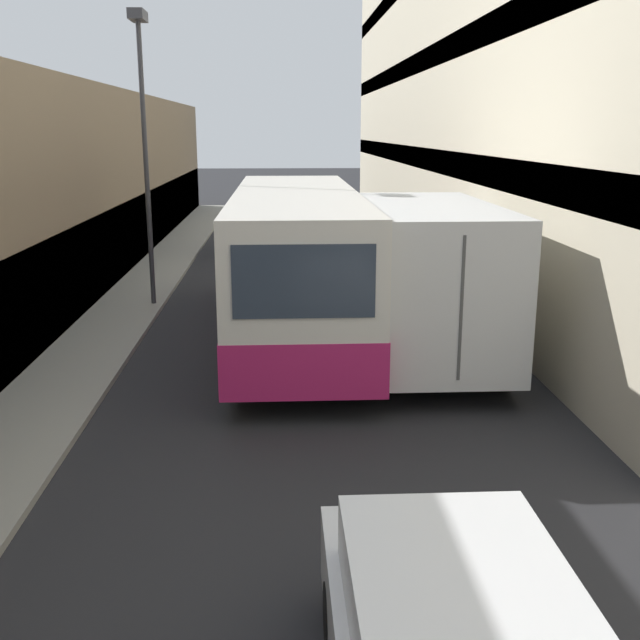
# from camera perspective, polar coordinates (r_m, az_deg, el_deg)

# --- Properties ---
(ground_plane) EXTENTS (150.00, 150.00, 0.00)m
(ground_plane) POSITION_cam_1_polar(r_m,az_deg,el_deg) (15.32, -0.92, -2.59)
(ground_plane) COLOR #232326
(sidewalk_left) EXTENTS (1.76, 60.00, 0.11)m
(sidewalk_left) POSITION_cam_1_polar(r_m,az_deg,el_deg) (15.80, -17.30, -2.53)
(sidewalk_left) COLOR gray
(sidewalk_left) RESTS_ON ground_plane
(bus) EXTENTS (2.62, 10.71, 3.18)m
(bus) POSITION_cam_1_polar(r_m,az_deg,el_deg) (16.35, -1.81, 4.56)
(bus) COLOR silver
(bus) RESTS_ON ground_plane
(box_truck) EXTENTS (2.37, 7.46, 3.11)m
(box_truck) POSITION_cam_1_polar(r_m,az_deg,el_deg) (15.05, 7.68, 3.44)
(box_truck) COLOR silver
(box_truck) RESTS_ON ground_plane
(panel_van) EXTENTS (1.92, 4.09, 1.83)m
(panel_van) POSITION_cam_1_polar(r_m,az_deg,el_deg) (27.97, -3.67, 7.27)
(panel_van) COLOR navy
(panel_van) RESTS_ON ground_plane
(street_lamp) EXTENTS (0.36, 0.80, 7.07)m
(street_lamp) POSITION_cam_1_polar(r_m,az_deg,el_deg) (19.29, -13.35, 15.51)
(street_lamp) COLOR #38383D
(street_lamp) RESTS_ON sidewalk_left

